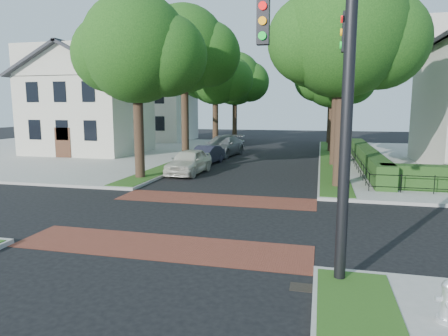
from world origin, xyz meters
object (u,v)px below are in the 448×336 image
(traffic_signal, at_px, (338,82))
(fire_hydrant, at_px, (448,302))
(parked_car_rear, at_px, (223,146))
(parked_car_front, at_px, (189,162))
(parked_car_middle, at_px, (206,155))

(traffic_signal, xyz_separation_m, fire_hydrant, (2.08, -1.75, -4.15))
(fire_hydrant, bearing_deg, traffic_signal, 151.37)
(parked_car_rear, xyz_separation_m, fire_hydrant, (10.57, -25.39, -0.29))
(parked_car_front, distance_m, parked_car_middle, 4.44)
(traffic_signal, distance_m, fire_hydrant, 4.96)
(parked_car_front, distance_m, parked_car_rear, 9.64)
(traffic_signal, distance_m, parked_car_middle, 20.68)
(parked_car_middle, distance_m, fire_hydrant, 22.78)
(parked_car_front, relative_size, fire_hydrant, 5.34)
(traffic_signal, bearing_deg, parked_car_rear, 109.75)
(parked_car_front, bearing_deg, traffic_signal, -56.83)
(parked_car_middle, bearing_deg, parked_car_front, -79.10)
(traffic_signal, relative_size, parked_car_middle, 1.94)
(parked_car_middle, bearing_deg, parked_car_rear, 98.44)
(fire_hydrant, bearing_deg, parked_car_rear, 124.10)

